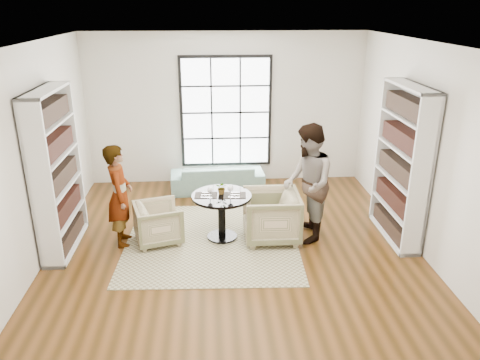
{
  "coord_description": "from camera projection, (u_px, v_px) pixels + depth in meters",
  "views": [
    {
      "loc": [
        -0.34,
        -6.21,
        3.49
      ],
      "look_at": [
        0.11,
        0.4,
        0.97
      ],
      "focal_mm": 35.0,
      "sensor_mm": 36.0,
      "label": 1
    }
  ],
  "objects": [
    {
      "name": "cutlery_right",
      "position": [
        235.0,
        195.0,
        7.14
      ],
      "size": [
        0.15,
        0.23,
        0.01
      ],
      "primitive_type": null,
      "rotation": [
        0.0,
        0.0,
        -0.06
      ],
      "color": "silver",
      "rests_on": "placemat_right"
    },
    {
      "name": "room_shell",
      "position": [
        232.0,
        159.0,
        7.12
      ],
      "size": [
        6.0,
        6.01,
        6.0
      ],
      "color": "silver",
      "rests_on": "ground"
    },
    {
      "name": "flower_centerpiece",
      "position": [
        222.0,
        188.0,
        7.17
      ],
      "size": [
        0.22,
        0.2,
        0.2
      ],
      "primitive_type": "imported",
      "rotation": [
        0.0,
        0.0,
        -0.33
      ],
      "color": "gray",
      "rests_on": "pedestal_table"
    },
    {
      "name": "rug",
      "position": [
        212.0,
        241.0,
        7.32
      ],
      "size": [
        2.75,
        2.75,
        0.01
      ],
      "primitive_type": "cube",
      "rotation": [
        0.0,
        0.0,
        -0.04
      ],
      "color": "tan",
      "rests_on": "ground"
    },
    {
      "name": "wine_glass_right",
      "position": [
        230.0,
        189.0,
        7.01
      ],
      "size": [
        0.09,
        0.09,
        0.2
      ],
      "color": "silver",
      "rests_on": "pedestal_table"
    },
    {
      "name": "placemat_left",
      "position": [
        206.0,
        195.0,
        7.14
      ],
      "size": [
        0.35,
        0.28,
        0.01
      ],
      "primitive_type": "cube",
      "rotation": [
        0.0,
        0.0,
        -0.06
      ],
      "color": "#292623",
      "rests_on": "pedestal_table"
    },
    {
      "name": "placemat_right",
      "position": [
        235.0,
        195.0,
        7.14
      ],
      "size": [
        0.35,
        0.28,
        0.01
      ],
      "primitive_type": "cube",
      "rotation": [
        0.0,
        0.0,
        -0.06
      ],
      "color": "#292623",
      "rests_on": "pedestal_table"
    },
    {
      "name": "ground",
      "position": [
        235.0,
        250.0,
        7.06
      ],
      "size": [
        6.0,
        6.0,
        0.0
      ],
      "primitive_type": "plane",
      "color": "brown"
    },
    {
      "name": "person_left",
      "position": [
        120.0,
        196.0,
        7.0
      ],
      "size": [
        0.44,
        0.62,
        1.58
      ],
      "primitive_type": "imported",
      "rotation": [
        0.0,
        0.0,
        1.69
      ],
      "color": "gray",
      "rests_on": "ground"
    },
    {
      "name": "wine_glass_left",
      "position": [
        210.0,
        190.0,
        7.0
      ],
      "size": [
        0.08,
        0.08,
        0.17
      ],
      "color": "silver",
      "rests_on": "pedestal_table"
    },
    {
      "name": "sofa",
      "position": [
        217.0,
        177.0,
        9.24
      ],
      "size": [
        1.85,
        0.81,
        0.53
      ],
      "primitive_type": "imported",
      "rotation": [
        0.0,
        0.0,
        3.19
      ],
      "color": "slate",
      "rests_on": "ground"
    },
    {
      "name": "armchair_right",
      "position": [
        271.0,
        216.0,
        7.25
      ],
      "size": [
        0.87,
        0.85,
        0.78
      ],
      "primitive_type": "imported",
      "rotation": [
        0.0,
        0.0,
        -1.58
      ],
      "color": "#C1AB8A",
      "rests_on": "ground"
    },
    {
      "name": "person_right",
      "position": [
        308.0,
        184.0,
        7.1
      ],
      "size": [
        0.73,
        0.92,
        1.84
      ],
      "primitive_type": "imported",
      "rotation": [
        0.0,
        0.0,
        -1.61
      ],
      "color": "gray",
      "rests_on": "ground"
    },
    {
      "name": "pedestal_table",
      "position": [
        222.0,
        207.0,
        7.23
      ],
      "size": [
        0.92,
        0.92,
        0.74
      ],
      "rotation": [
        0.0,
        0.0,
        -0.06
      ],
      "color": "black",
      "rests_on": "ground"
    },
    {
      "name": "cutlery_left",
      "position": [
        206.0,
        195.0,
        7.14
      ],
      "size": [
        0.15,
        0.23,
        0.01
      ],
      "primitive_type": null,
      "rotation": [
        0.0,
        0.0,
        -0.06
      ],
      "color": "silver",
      "rests_on": "placemat_left"
    },
    {
      "name": "armchair_left",
      "position": [
        159.0,
        223.0,
        7.2
      ],
      "size": [
        0.85,
        0.84,
        0.63
      ],
      "primitive_type": "imported",
      "rotation": [
        0.0,
        0.0,
        1.85
      ],
      "color": "tan",
      "rests_on": "ground"
    }
  ]
}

